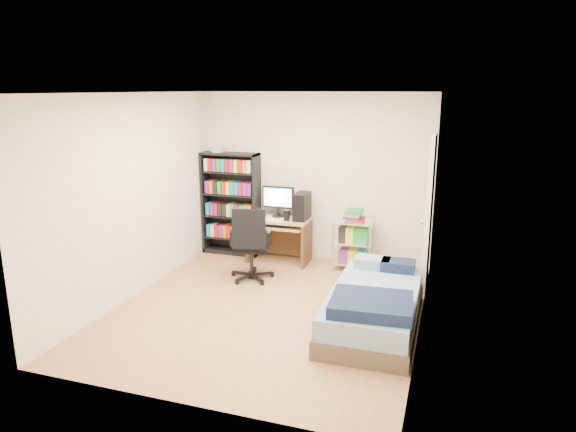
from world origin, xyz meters
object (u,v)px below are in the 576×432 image
(media_shelf, at_px, (231,202))
(office_chair, at_px, (251,257))
(computer_desk, at_px, (286,222))
(bed, at_px, (374,307))

(media_shelf, distance_m, office_chair, 1.34)
(media_shelf, height_order, office_chair, media_shelf)
(computer_desk, bearing_deg, bed, -48.09)
(office_chair, xyz_separation_m, bed, (1.81, -0.91, -0.09))
(office_chair, distance_m, bed, 2.03)
(office_chair, relative_size, bed, 0.55)
(computer_desk, height_order, office_chair, computer_desk)
(media_shelf, height_order, bed, media_shelf)
(computer_desk, relative_size, bed, 0.60)
(office_chair, bearing_deg, computer_desk, 62.65)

